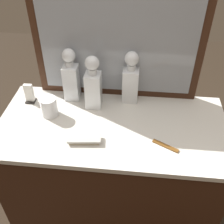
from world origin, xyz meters
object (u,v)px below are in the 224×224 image
object	(u,v)px
crystal_decanter_center	(131,82)
crystal_tumbler_center	(49,107)
crystal_decanter_right	(93,87)
tortoiseshell_comb	(165,146)
crystal_decanter_front	(71,79)
silver_brush_front	(84,139)
napkin_holder	(30,95)

from	to	relation	value
crystal_decanter_center	crystal_tumbler_center	size ratio (longest dim) A/B	2.84
crystal_decanter_right	tortoiseshell_comb	size ratio (longest dim) A/B	2.43
crystal_decanter_center	crystal_decanter_front	bearing A→B (deg)	-177.20
crystal_decanter_right	tortoiseshell_comb	world-z (taller)	crystal_decanter_right
silver_brush_front	crystal_decanter_front	bearing A→B (deg)	110.54
crystal_decanter_right	tortoiseshell_comb	distance (m)	0.47
silver_brush_front	tortoiseshell_comb	distance (m)	0.38
crystal_tumbler_center	tortoiseshell_comb	world-z (taller)	crystal_tumbler_center
silver_brush_front	napkin_holder	world-z (taller)	napkin_holder
crystal_decanter_center	napkin_holder	distance (m)	0.55
crystal_decanter_right	napkin_holder	xyz separation A→B (m)	(-0.35, -0.00, -0.07)
crystal_decanter_center	tortoiseshell_comb	bearing A→B (deg)	-61.91
crystal_decanter_right	silver_brush_front	xyz separation A→B (m)	(-0.00, -0.27, -0.11)
crystal_decanter_center	crystal_tumbler_center	world-z (taller)	crystal_decanter_center
crystal_tumbler_center	tortoiseshell_comb	bearing A→B (deg)	-15.86
crystal_tumbler_center	crystal_decanter_center	bearing A→B (deg)	23.47
crystal_decanter_front	crystal_tumbler_center	distance (m)	0.20
tortoiseshell_comb	napkin_holder	world-z (taller)	napkin_holder
crystal_tumbler_center	silver_brush_front	bearing A→B (deg)	-39.26
crystal_decanter_right	crystal_decanter_front	size ratio (longest dim) A/B	1.00
crystal_decanter_center	crystal_decanter_front	distance (m)	0.32
crystal_tumbler_center	crystal_decanter_front	bearing A→B (deg)	61.53
crystal_decanter_right	crystal_decanter_center	distance (m)	0.20
silver_brush_front	crystal_decanter_center	bearing A→B (deg)	61.04
crystal_decanter_center	crystal_decanter_front	xyz separation A→B (m)	(-0.32, -0.02, 0.00)
crystal_decanter_front	tortoiseshell_comb	size ratio (longest dim) A/B	2.44
tortoiseshell_comb	crystal_decanter_front	bearing A→B (deg)	146.84
crystal_decanter_right	crystal_decanter_center	bearing A→B (deg)	22.04
crystal_decanter_right	crystal_decanter_center	world-z (taller)	crystal_decanter_right
silver_brush_front	tortoiseshell_comb	bearing A→B (deg)	0.93
silver_brush_front	napkin_holder	xyz separation A→B (m)	(-0.35, 0.27, 0.03)
crystal_decanter_right	silver_brush_front	size ratio (longest dim) A/B	1.85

